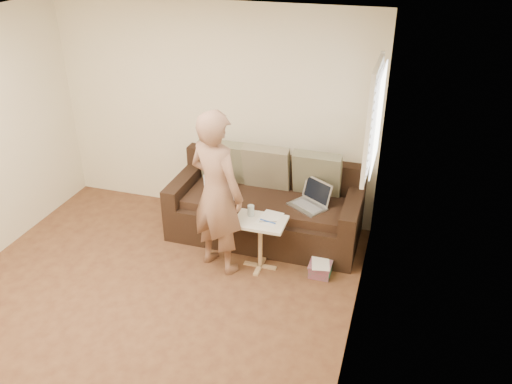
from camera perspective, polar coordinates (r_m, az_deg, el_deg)
floor at (r=5.27m, az=-13.26°, el=-13.23°), size 4.50×4.50×0.00m
ceiling at (r=4.10m, az=-17.34°, el=15.39°), size 4.50×4.50×0.00m
wall_back at (r=6.37m, az=-4.67°, el=8.59°), size 4.00×0.00×4.00m
wall_right at (r=3.95m, az=10.75°, el=-4.90°), size 0.00×4.50×4.50m
window_blinds at (r=5.13m, az=12.84°, el=7.81°), size 0.12×0.88×1.08m
sofa at (r=6.09m, az=0.99°, el=-1.35°), size 2.20×0.95×0.85m
pillow_left at (r=6.29m, az=-3.65°, el=3.34°), size 0.55×0.29×0.57m
pillow_mid at (r=6.13m, az=1.16°, el=2.69°), size 0.55×0.27×0.57m
pillow_right at (r=6.01m, az=6.69°, el=1.97°), size 0.55×0.28×0.57m
laptop_silver at (r=5.87m, az=5.60°, el=-1.65°), size 0.49×0.46×0.27m
laptop_white at (r=6.05m, az=-3.90°, el=-0.59°), size 0.42×0.40×0.25m
person at (r=5.35m, az=-4.31°, el=-0.09°), size 0.77×0.66×1.80m
side_table at (r=5.61m, az=0.46°, el=-5.70°), size 0.54×0.38×0.59m
drinking_glass at (r=5.51m, az=-0.57°, el=-2.05°), size 0.07×0.07×0.12m
scissors at (r=5.42m, az=1.30°, el=-3.25°), size 0.20×0.14×0.02m
paper_on_table at (r=5.50m, az=1.51°, el=-2.83°), size 0.25×0.33×0.00m
striped_box at (r=5.66m, az=7.03°, el=-8.33°), size 0.24×0.24×0.15m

